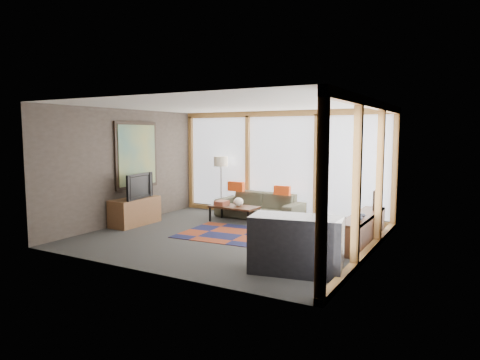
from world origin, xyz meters
The scene contains 17 objects.
ground centered at (0.00, 0.00, 0.00)m, with size 5.50×5.50×0.00m, color #30302E.
room_envelope centered at (0.49, 0.56, 1.54)m, with size 5.52×5.02×2.62m.
rug centered at (0.18, 0.21, 0.01)m, with size 2.53×1.63×0.01m, color maroon.
sofa centered at (-0.33, 1.95, 0.31)m, with size 2.13×0.83×0.62m, color #353527.
pillow_left centered at (-0.99, 1.96, 0.74)m, with size 0.43×0.13×0.24m, color #D84413.
pillow_right centered at (0.28, 1.91, 0.73)m, with size 0.39×0.12×0.22m, color #D84413.
floor_lamp centered at (-1.58, 2.20, 0.73)m, with size 0.37×0.37×1.46m, color black, non-canonical shape.
coffee_table centered at (-0.64, 1.27, 0.19)m, with size 1.13×0.56×0.38m, color black, non-canonical shape.
book_stack centered at (-0.96, 1.22, 0.43)m, with size 0.25×0.32×0.11m, color brown.
vase centered at (-0.55, 1.30, 0.48)m, with size 0.23×0.23×0.20m, color white.
bookshelf centered at (2.43, 0.72, 0.27)m, with size 0.40×2.17×0.54m, color black, non-canonical shape.
bowl_a centered at (2.47, 0.17, 0.59)m, with size 0.19×0.19×0.10m, color black.
bowl_b centered at (2.46, 0.50, 0.58)m, with size 0.16×0.16×0.08m, color black.
shelf_picture centered at (2.50, 1.44, 0.74)m, with size 0.04×0.29×0.38m, color black.
tv_console centered at (-2.45, -0.08, 0.30)m, with size 0.50×1.21×0.60m, color brown.
television centered at (-2.37, -0.10, 0.89)m, with size 0.98×0.13×0.57m, color black.
bar_counter centered at (1.98, -1.44, 0.42)m, with size 1.34×0.62×0.85m, color black.
Camera 1 is at (4.27, -7.20, 2.05)m, focal length 32.00 mm.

